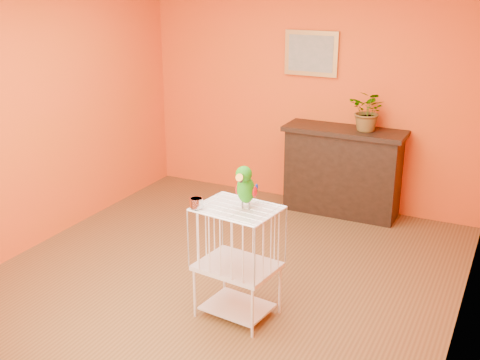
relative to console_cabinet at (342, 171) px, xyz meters
The scene contains 8 objects.
ground 2.14m from the console_cabinet, 103.70° to the right, with size 4.50×4.50×0.00m, color brown.
room_shell 2.34m from the console_cabinet, 103.70° to the right, with size 4.50×4.50×4.50m.
console_cabinet is the anchor object (origin of this frame).
potted_plant 0.71m from the console_cabinet, ahead, with size 0.40×0.44×0.35m, color #26722D.
framed_picture 1.36m from the console_cabinet, 157.93° to the left, with size 0.62×0.04×0.50m.
birdcage 2.47m from the console_cabinet, 92.05° to the right, with size 0.65×0.53×0.92m.
feed_cup 2.68m from the console_cabinet, 97.92° to the right, with size 0.10×0.10×0.07m, color silver.
parrot 2.53m from the console_cabinet, 90.63° to the right, with size 0.17×0.31×0.35m.
Camera 1 is at (2.28, -4.23, 2.61)m, focal length 45.00 mm.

